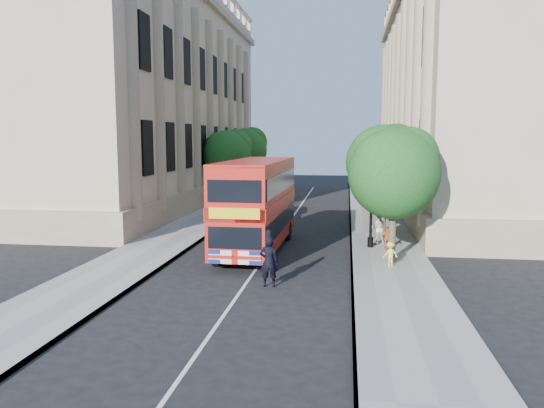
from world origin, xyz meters
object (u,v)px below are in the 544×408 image
at_px(double_decker_bus, 257,202).
at_px(police_constable, 269,262).
at_px(lamp_post, 371,200).
at_px(woman_pedestrian, 378,228).
at_px(box_van, 241,202).

height_order(double_decker_bus, police_constable, double_decker_bus).
xyz_separation_m(lamp_post, double_decker_bus, (-5.58, -1.21, -0.07)).
bearing_deg(police_constable, woman_pedestrian, -125.10).
xyz_separation_m(box_van, woman_pedestrian, (8.30, -5.56, -0.53)).
xyz_separation_m(double_decker_bus, woman_pedestrian, (5.99, 1.98, -1.48)).
distance_m(box_van, woman_pedestrian, 10.00).
bearing_deg(police_constable, box_van, -80.74).
relative_size(box_van, police_constable, 2.86).
bearing_deg(double_decker_bus, lamp_post, 13.46).
distance_m(lamp_post, box_van, 10.17).
bearing_deg(box_van, double_decker_bus, -77.59).
distance_m(double_decker_bus, woman_pedestrian, 6.48).
height_order(double_decker_bus, box_van, double_decker_bus).
distance_m(box_van, police_constable, 14.24).
height_order(lamp_post, box_van, lamp_post).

